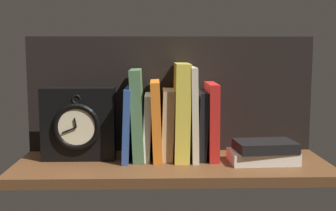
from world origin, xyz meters
The scene contains 13 objects.
ground_plane centered at (0.00, 0.00, -1.25)cm, with size 82.31×29.27×2.50cm, color brown.
back_panel centered at (0.00, 14.04, 16.60)cm, with size 82.31×1.20×33.21cm, color black.
book_blue_modern centered at (-11.90, 4.95, 9.71)cm, with size 1.73×16.97×19.42cm, color #2D4C8E.
book_green_romantic centered at (-9.27, 4.95, 12.12)cm, with size 2.93×14.35×24.25cm, color #476B44.
book_white_catcher centered at (-6.58, 4.95, 8.76)cm, with size 1.84×12.73×17.53cm, color silver.
book_orange_pandolfini centered at (-4.15, 4.95, 10.56)cm, with size 2.42×15.27×21.12cm, color orange.
book_tan_shortstories centered at (-1.11, 4.95, 9.38)cm, with size 3.07×12.94×18.75cm, color tan.
book_yellow_seinlanguage centered at (2.67, 4.95, 12.93)cm, with size 3.90×16.12×25.85cm, color gold.
book_cream_twain centered at (5.77, 4.95, 12.44)cm, with size 1.69×16.43×24.88cm, color beige.
book_black_skeptic centered at (8.11, 4.95, 9.16)cm, with size 2.40×12.86×18.31cm, color black.
book_red_requiem centered at (10.92, 4.95, 10.26)cm, with size 2.61×14.68×20.51cm, color red.
framed_clock centered at (-24.99, 3.68, 9.71)cm, with size 19.47×7.39×19.47cm.
book_stack_side centered at (23.98, -1.18, 2.82)cm, with size 17.74×11.62×5.81cm.
Camera 1 is at (-4.35, -112.39, 29.71)cm, focal length 46.74 mm.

